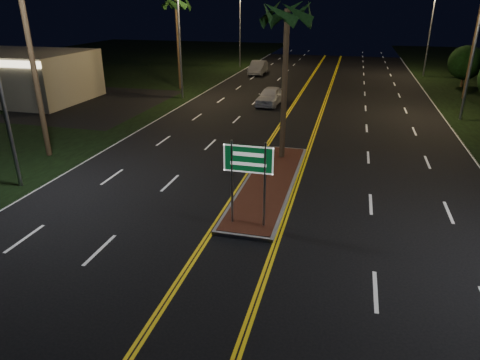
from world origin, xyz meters
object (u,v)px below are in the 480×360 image
(streetlight_left_near, at_px, (2,59))
(shrub_far, at_px, (466,63))
(car_near, at_px, (270,94))
(streetlight_left_mid, at_px, (183,30))
(car_far, at_px, (258,66))
(commercial_building, at_px, (0,75))
(streetlight_right_far, at_px, (428,23))
(streetlight_left_far, at_px, (243,21))
(palm_median, at_px, (287,14))
(palm_left_far, at_px, (176,2))
(median_island, at_px, (269,183))
(streetlight_right_mid, at_px, (470,36))
(highway_sign, at_px, (248,167))

(streetlight_left_near, height_order, shrub_far, streetlight_left_near)
(car_near, bearing_deg, streetlight_left_mid, -179.93)
(streetlight_left_mid, height_order, car_far, streetlight_left_mid)
(commercial_building, xyz_separation_m, streetlight_left_near, (15.39, -15.99, 3.65))
(streetlight_right_far, relative_size, car_far, 1.71)
(streetlight_left_far, bearing_deg, streetlight_left_mid, -90.00)
(palm_median, bearing_deg, palm_left_far, 126.18)
(median_island, height_order, streetlight_left_mid, streetlight_left_mid)
(streetlight_left_far, height_order, streetlight_right_mid, same)
(commercial_building, distance_m, palm_left_far, 16.47)
(streetlight_left_far, bearing_deg, commercial_building, -122.65)
(median_island, distance_m, shrub_far, 32.19)
(streetlight_left_mid, bearing_deg, car_far, 78.10)
(highway_sign, xyz_separation_m, streetlight_right_mid, (10.61, 19.20, 3.25))
(median_island, xyz_separation_m, streetlight_left_far, (-10.61, 37.00, 5.57))
(streetlight_right_mid, height_order, shrub_far, streetlight_right_mid)
(streetlight_left_far, relative_size, palm_median, 1.08)
(streetlight_left_near, bearing_deg, streetlight_left_mid, 90.00)
(highway_sign, xyz_separation_m, car_near, (-3.09, 20.59, -1.57))
(streetlight_left_mid, bearing_deg, palm_left_far, 118.67)
(streetlight_left_far, bearing_deg, palm_median, -72.42)
(streetlight_left_mid, height_order, streetlight_left_far, same)
(streetlight_right_mid, bearing_deg, streetlight_right_far, 90.00)
(highway_sign, height_order, commercial_building, commercial_building)
(streetlight_right_far, distance_m, palm_median, 33.28)
(commercial_building, relative_size, streetlight_left_far, 1.67)
(highway_sign, distance_m, streetlight_left_far, 42.67)
(palm_left_far, bearing_deg, streetlight_right_mid, -14.37)
(streetlight_right_far, relative_size, palm_left_far, 1.02)
(median_island, bearing_deg, streetlight_left_far, 106.00)
(streetlight_left_mid, xyz_separation_m, palm_left_far, (-2.19, 4.00, 2.09))
(streetlight_left_far, distance_m, palm_left_far, 16.28)
(car_near, bearing_deg, streetlight_left_far, 114.81)
(streetlight_left_mid, bearing_deg, shrub_far, 26.18)
(commercial_building, relative_size, streetlight_right_far, 1.67)
(car_far, bearing_deg, commercial_building, -135.64)
(palm_left_far, relative_size, shrub_far, 2.22)
(commercial_building, relative_size, streetlight_right_mid, 1.67)
(streetlight_right_far, height_order, car_near, streetlight_right_far)
(streetlight_right_far, height_order, palm_median, streetlight_right_far)
(commercial_building, xyz_separation_m, palm_median, (26.00, -9.49, 5.27))
(car_near, bearing_deg, car_far, 110.59)
(highway_sign, height_order, streetlight_left_far, streetlight_left_far)
(streetlight_left_near, relative_size, palm_median, 1.08)
(palm_left_far, bearing_deg, commercial_building, -148.75)
(streetlight_left_mid, height_order, streetlight_right_far, same)
(highway_sign, relative_size, shrub_far, 0.81)
(streetlight_left_far, xyz_separation_m, streetlight_right_far, (21.23, -2.00, 0.00))
(shrub_far, bearing_deg, car_far, 172.32)
(streetlight_right_far, relative_size, car_near, 1.81)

